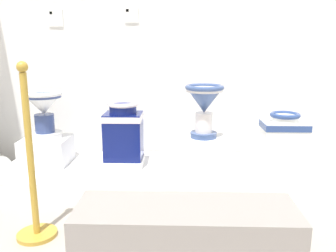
{
  "coord_description": "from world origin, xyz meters",
  "views": [
    {
      "loc": [
        1.8,
        -0.26,
        1.15
      ],
      "look_at": [
        1.7,
        2.63,
        0.49
      ],
      "focal_mm": 38.06,
      "sensor_mm": 36.0,
      "label": 1
    }
  ],
  "objects_px": {
    "plinth_block_tall_cobalt": "(124,162)",
    "antique_toilet_tall_cobalt": "(123,130)",
    "stanchion_post_near_left": "(33,184)",
    "antique_toilet_squat_floral": "(204,102)",
    "antique_toilet_rightmost": "(283,137)",
    "plinth_block_squat_floral": "(203,152)",
    "museum_bench": "(186,245)",
    "antique_toilet_pale_glazed": "(43,108)",
    "info_placard_second": "(132,15)",
    "plinth_block_pale_glazed": "(47,150)",
    "plinth_block_rightmost": "(281,165)",
    "info_placard_first": "(56,18)"
  },
  "relations": [
    {
      "from": "antique_toilet_squat_floral",
      "to": "info_placard_second",
      "type": "xyz_separation_m",
      "value": [
        -0.64,
        0.42,
        0.73
      ]
    },
    {
      "from": "plinth_block_tall_cobalt",
      "to": "antique_toilet_pale_glazed",
      "type": "bearing_deg",
      "value": 175.45
    },
    {
      "from": "plinth_block_rightmost",
      "to": "antique_toilet_squat_floral",
      "type": "bearing_deg",
      "value": 173.39
    },
    {
      "from": "antique_toilet_pale_glazed",
      "to": "plinth_block_tall_cobalt",
      "type": "distance_m",
      "value": 0.83
    },
    {
      "from": "plinth_block_tall_cobalt",
      "to": "stanchion_post_near_left",
      "type": "height_order",
      "value": "stanchion_post_near_left"
    },
    {
      "from": "info_placard_first",
      "to": "plinth_block_rightmost",
      "type": "bearing_deg",
      "value": -13.96
    },
    {
      "from": "stanchion_post_near_left",
      "to": "museum_bench",
      "type": "xyz_separation_m",
      "value": [
        0.91,
        -0.4,
        -0.14
      ]
    },
    {
      "from": "stanchion_post_near_left",
      "to": "plinth_block_squat_floral",
      "type": "bearing_deg",
      "value": 42.07
    },
    {
      "from": "antique_toilet_squat_floral",
      "to": "info_placard_second",
      "type": "relative_size",
      "value": 3.32
    },
    {
      "from": "plinth_block_tall_cobalt",
      "to": "info_placard_first",
      "type": "height_order",
      "value": "info_placard_first"
    },
    {
      "from": "plinth_block_squat_floral",
      "to": "stanchion_post_near_left",
      "type": "xyz_separation_m",
      "value": [
        -1.08,
        -0.97,
        0.08
      ]
    },
    {
      "from": "info_placard_second",
      "to": "antique_toilet_pale_glazed",
      "type": "bearing_deg",
      "value": -151.6
    },
    {
      "from": "antique_toilet_squat_floral",
      "to": "antique_toilet_rightmost",
      "type": "height_order",
      "value": "antique_toilet_squat_floral"
    },
    {
      "from": "antique_toilet_rightmost",
      "to": "antique_toilet_tall_cobalt",
      "type": "bearing_deg",
      "value": 177.87
    },
    {
      "from": "plinth_block_squat_floral",
      "to": "antique_toilet_rightmost",
      "type": "height_order",
      "value": "antique_toilet_rightmost"
    },
    {
      "from": "antique_toilet_pale_glazed",
      "to": "antique_toilet_squat_floral",
      "type": "height_order",
      "value": "antique_toilet_squat_floral"
    },
    {
      "from": "antique_toilet_squat_floral",
      "to": "info_placard_second",
      "type": "distance_m",
      "value": 1.06
    },
    {
      "from": "plinth_block_squat_floral",
      "to": "info_placard_second",
      "type": "height_order",
      "value": "info_placard_second"
    },
    {
      "from": "plinth_block_tall_cobalt",
      "to": "antique_toilet_tall_cobalt",
      "type": "height_order",
      "value": "antique_toilet_tall_cobalt"
    },
    {
      "from": "plinth_block_squat_floral",
      "to": "plinth_block_rightmost",
      "type": "relative_size",
      "value": 1.05
    },
    {
      "from": "antique_toilet_squat_floral",
      "to": "info_placard_first",
      "type": "height_order",
      "value": "info_placard_first"
    },
    {
      "from": "antique_toilet_rightmost",
      "to": "plinth_block_pale_glazed",
      "type": "bearing_deg",
      "value": 177.04
    },
    {
      "from": "stanchion_post_near_left",
      "to": "museum_bench",
      "type": "height_order",
      "value": "stanchion_post_near_left"
    },
    {
      "from": "plinth_block_pale_glazed",
      "to": "museum_bench",
      "type": "bearing_deg",
      "value": -49.43
    },
    {
      "from": "antique_toilet_tall_cobalt",
      "to": "plinth_block_squat_floral",
      "type": "xyz_separation_m",
      "value": [
        0.68,
        0.03,
        -0.19
      ]
    },
    {
      "from": "antique_toilet_tall_cobalt",
      "to": "antique_toilet_rightmost",
      "type": "relative_size",
      "value": 1.18
    },
    {
      "from": "antique_toilet_squat_floral",
      "to": "plinth_block_tall_cobalt",
      "type": "bearing_deg",
      "value": -177.8
    },
    {
      "from": "plinth_block_squat_floral",
      "to": "stanchion_post_near_left",
      "type": "bearing_deg",
      "value": -137.93
    },
    {
      "from": "info_placard_first",
      "to": "plinth_block_tall_cobalt",
      "type": "bearing_deg",
      "value": -33.8
    },
    {
      "from": "antique_toilet_squat_floral",
      "to": "antique_toilet_rightmost",
      "type": "bearing_deg",
      "value": -6.61
    },
    {
      "from": "plinth_block_pale_glazed",
      "to": "antique_toilet_squat_floral",
      "type": "distance_m",
      "value": 1.44
    },
    {
      "from": "plinth_block_squat_floral",
      "to": "museum_bench",
      "type": "distance_m",
      "value": 1.38
    },
    {
      "from": "info_placard_first",
      "to": "info_placard_second",
      "type": "bearing_deg",
      "value": -0.0
    },
    {
      "from": "antique_toilet_rightmost",
      "to": "plinth_block_rightmost",
      "type": "bearing_deg",
      "value": 0.0
    },
    {
      "from": "plinth_block_pale_glazed",
      "to": "info_placard_second",
      "type": "xyz_separation_m",
      "value": [
        0.72,
        0.39,
        1.17
      ]
    },
    {
      "from": "plinth_block_tall_cobalt",
      "to": "info_placard_first",
      "type": "bearing_deg",
      "value": 146.2
    },
    {
      "from": "plinth_block_squat_floral",
      "to": "antique_toilet_squat_floral",
      "type": "distance_m",
      "value": 0.43
    },
    {
      "from": "plinth_block_rightmost",
      "to": "museum_bench",
      "type": "xyz_separation_m",
      "value": [
        -0.82,
        -1.3,
        0.03
      ]
    },
    {
      "from": "antique_toilet_squat_floral",
      "to": "museum_bench",
      "type": "xyz_separation_m",
      "value": [
        -0.17,
        -1.37,
        -0.49
      ]
    },
    {
      "from": "plinth_block_squat_floral",
      "to": "info_placard_second",
      "type": "distance_m",
      "value": 1.39
    },
    {
      "from": "antique_toilet_tall_cobalt",
      "to": "stanchion_post_near_left",
      "type": "bearing_deg",
      "value": -112.87
    },
    {
      "from": "antique_toilet_tall_cobalt",
      "to": "antique_toilet_rightmost",
      "type": "xyz_separation_m",
      "value": [
        1.33,
        -0.05,
        -0.04
      ]
    },
    {
      "from": "plinth_block_squat_floral",
      "to": "plinth_block_tall_cobalt",
      "type": "bearing_deg",
      "value": -177.8
    },
    {
      "from": "plinth_block_rightmost",
      "to": "info_placard_first",
      "type": "distance_m",
      "value": 2.39
    },
    {
      "from": "antique_toilet_tall_cobalt",
      "to": "plinth_block_rightmost",
      "type": "distance_m",
      "value": 1.36
    },
    {
      "from": "antique_toilet_pale_glazed",
      "to": "plinth_block_squat_floral",
      "type": "distance_m",
      "value": 1.42
    },
    {
      "from": "plinth_block_rightmost",
      "to": "antique_toilet_rightmost",
      "type": "bearing_deg",
      "value": 0.0
    },
    {
      "from": "plinth_block_tall_cobalt",
      "to": "museum_bench",
      "type": "xyz_separation_m",
      "value": [
        0.51,
        -1.34,
        0.03
      ]
    },
    {
      "from": "antique_toilet_tall_cobalt",
      "to": "antique_toilet_squat_floral",
      "type": "xyz_separation_m",
      "value": [
        0.68,
        0.03,
        0.24
      ]
    },
    {
      "from": "info_placard_second",
      "to": "museum_bench",
      "type": "relative_size",
      "value": 0.13
    }
  ]
}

